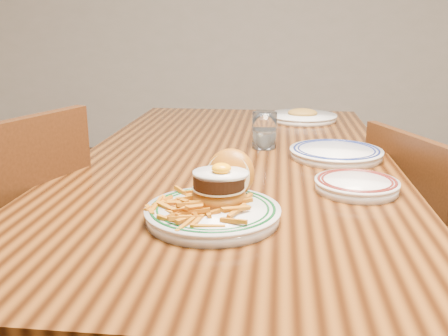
# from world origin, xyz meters

# --- Properties ---
(table) EXTENTS (0.85, 1.60, 0.75)m
(table) POSITION_xyz_m (0.00, 0.00, 0.66)
(table) COLOR black
(table) RESTS_ON floor
(chair_right) EXTENTS (0.50, 0.50, 0.82)m
(chair_right) POSITION_xyz_m (0.57, 0.09, 0.44)
(chair_right) COLOR #41210D
(chair_right) RESTS_ON floor
(main_plate) EXTENTS (0.25, 0.27, 0.12)m
(main_plate) POSITION_xyz_m (0.00, -0.42, 0.78)
(main_plate) COLOR white
(main_plate) RESTS_ON table
(side_plate) EXTENTS (0.18, 0.18, 0.03)m
(side_plate) POSITION_xyz_m (0.29, -0.24, 0.77)
(side_plate) COLOR white
(side_plate) RESTS_ON table
(rear_plate) EXTENTS (0.25, 0.25, 0.03)m
(rear_plate) POSITION_xyz_m (0.27, 0.04, 0.77)
(rear_plate) COLOR white
(rear_plate) RESTS_ON table
(water_glass) EXTENTS (0.07, 0.07, 0.11)m
(water_glass) POSITION_xyz_m (0.08, 0.13, 0.80)
(water_glass) COLOR white
(water_glass) RESTS_ON table
(far_plate) EXTENTS (0.25, 0.25, 0.05)m
(far_plate) POSITION_xyz_m (0.20, 0.57, 0.77)
(far_plate) COLOR white
(far_plate) RESTS_ON table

